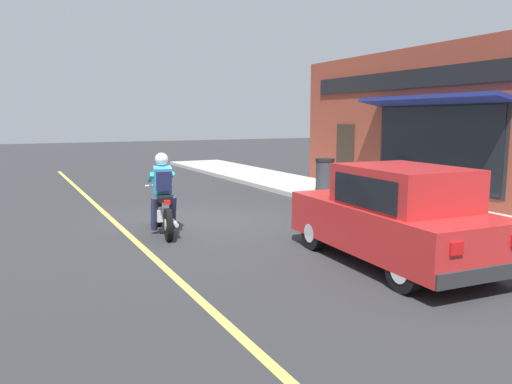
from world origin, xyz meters
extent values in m
plane|color=#2B2B2D|center=(0.00, 0.00, 0.00)|extent=(80.00, 80.00, 0.00)
cube|color=#ADAAA3|center=(4.83, 3.00, 0.07)|extent=(2.60, 22.00, 0.14)
cube|color=#D1C64C|center=(-1.80, 3.00, 0.00)|extent=(0.12, 19.80, 0.01)
cube|color=brown|center=(6.38, 0.43, 2.10)|extent=(0.50, 9.56, 4.20)
cube|color=black|center=(6.11, -0.76, 1.55)|extent=(0.04, 4.02, 2.10)
cube|color=black|center=(6.12, -0.76, 1.55)|extent=(0.02, 4.21, 2.20)
cube|color=#2D2319|center=(6.11, 3.06, 1.05)|extent=(0.04, 0.90, 2.10)
cube|color=navy|center=(5.78, -0.76, 2.75)|extent=(0.81, 4.59, 0.24)
cube|color=black|center=(6.10, 0.43, 3.35)|extent=(0.06, 8.13, 0.50)
cylinder|color=black|center=(-1.03, 0.11, 0.31)|extent=(0.19, 0.63, 0.62)
cylinder|color=silver|center=(-1.03, 0.11, 0.31)|extent=(0.15, 0.23, 0.22)
cylinder|color=black|center=(-1.23, -1.28, 0.31)|extent=(0.19, 0.63, 0.62)
cylinder|color=silver|center=(-1.23, -1.28, 0.31)|extent=(0.15, 0.23, 0.22)
cube|color=silver|center=(-1.14, -0.64, 0.39)|extent=(0.34, 0.44, 0.24)
ellipsoid|color=black|center=(-1.10, -0.39, 0.80)|extent=(0.37, 0.56, 0.24)
cube|color=black|center=(-1.17, -0.86, 0.76)|extent=(0.34, 0.59, 0.10)
cylinder|color=silver|center=(-1.04, 0.01, 0.62)|extent=(0.12, 0.33, 0.68)
cylinder|color=silver|center=(-1.06, -0.11, 0.91)|extent=(0.56, 0.12, 0.04)
sphere|color=silver|center=(-1.04, 0.06, 0.79)|extent=(0.16, 0.16, 0.16)
cylinder|color=silver|center=(-1.04, -1.05, 0.29)|extent=(0.16, 0.56, 0.08)
cube|color=red|center=(-1.22, -1.23, 0.73)|extent=(0.13, 0.08, 0.08)
cylinder|color=#282D4C|center=(-1.33, -0.68, 0.43)|extent=(0.19, 0.37, 0.71)
cylinder|color=#282D4C|center=(-0.97, -0.73, 0.43)|extent=(0.19, 0.37, 0.71)
cube|color=#33B2D1|center=(-1.14, -0.69, 1.08)|extent=(0.38, 0.37, 0.57)
cylinder|color=#33B2D1|center=(-1.31, -0.42, 1.12)|extent=(0.16, 0.53, 0.26)
cylinder|color=#33B2D1|center=(-0.91, -0.48, 1.12)|extent=(0.16, 0.53, 0.26)
sphere|color=silver|center=(-1.14, -0.63, 1.49)|extent=(0.26, 0.26, 0.26)
cube|color=navy|center=(-1.17, -0.84, 1.10)|extent=(0.31, 0.28, 0.42)
cylinder|color=black|center=(0.87, -3.04, 0.30)|extent=(0.22, 0.61, 0.60)
cylinder|color=silver|center=(0.87, -3.04, 0.30)|extent=(0.22, 0.34, 0.33)
cylinder|color=black|center=(2.30, -3.14, 0.30)|extent=(0.22, 0.61, 0.60)
cylinder|color=silver|center=(2.30, -3.14, 0.30)|extent=(0.22, 0.34, 0.33)
cylinder|color=black|center=(0.71, -5.44, 0.30)|extent=(0.22, 0.61, 0.60)
cylinder|color=silver|center=(0.71, -5.44, 0.30)|extent=(0.22, 0.34, 0.33)
cylinder|color=black|center=(2.15, -5.53, 0.30)|extent=(0.22, 0.61, 0.60)
cylinder|color=silver|center=(2.15, -5.53, 0.30)|extent=(0.22, 0.34, 0.33)
cube|color=red|center=(1.51, -4.29, 0.60)|extent=(1.88, 3.80, 0.70)
cube|color=red|center=(1.49, -4.54, 1.24)|extent=(1.56, 1.99, 0.66)
cube|color=black|center=(1.55, -3.67, 1.19)|extent=(1.34, 0.43, 0.51)
cube|color=black|center=(0.77, -4.49, 1.22)|extent=(0.13, 1.52, 0.46)
cube|color=black|center=(2.21, -4.58, 1.22)|extent=(0.13, 1.52, 0.46)
cube|color=silver|center=(1.12, -2.40, 0.72)|extent=(0.24, 0.06, 0.14)
cube|color=red|center=(0.88, -6.11, 0.74)|extent=(0.20, 0.05, 0.16)
cube|color=silver|center=(2.14, -2.46, 0.72)|extent=(0.24, 0.06, 0.14)
cube|color=#28282B|center=(1.63, -2.46, 0.35)|extent=(1.61, 0.23, 0.20)
cube|color=#28282B|center=(1.39, -6.11, 0.35)|extent=(1.61, 0.23, 0.20)
cylinder|color=#2D2D33|center=(4.53, 1.93, 0.59)|extent=(0.52, 0.52, 0.90)
cylinder|color=black|center=(4.53, 1.93, 1.08)|extent=(0.56, 0.56, 0.08)
camera|label=1|loc=(-3.91, -10.21, 2.29)|focal=35.00mm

